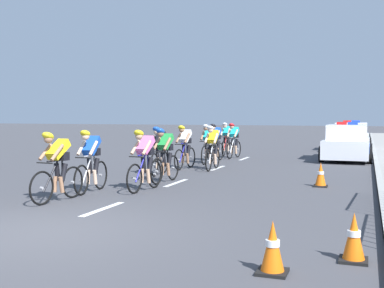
% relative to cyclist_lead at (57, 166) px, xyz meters
% --- Properties ---
extents(ground_plane, '(160.00, 160.00, 0.00)m').
position_rel_cyclist_lead_xyz_m(ground_plane, '(1.36, -2.39, -0.79)').
color(ground_plane, '#424247').
extents(kerb_edge, '(0.16, 60.00, 0.13)m').
position_rel_cyclist_lead_xyz_m(kerb_edge, '(6.67, 11.61, -0.72)').
color(kerb_edge, '#9E9E99').
rests_on(kerb_edge, ground).
extents(lane_markings_centre, '(0.14, 17.60, 0.01)m').
position_rel_cyclist_lead_xyz_m(lane_markings_centre, '(1.36, 3.59, -0.78)').
color(lane_markings_centre, white).
rests_on(lane_markings_centre, ground).
extents(cyclist_lead, '(0.45, 1.72, 1.56)m').
position_rel_cyclist_lead_xyz_m(cyclist_lead, '(0.00, 0.00, 0.00)').
color(cyclist_lead, black).
rests_on(cyclist_lead, ground).
extents(cyclist_second, '(0.44, 1.72, 1.56)m').
position_rel_cyclist_lead_xyz_m(cyclist_second, '(0.01, 1.37, 0.00)').
color(cyclist_second, black).
rests_on(cyclist_second, ground).
extents(cyclist_third, '(0.44, 1.72, 1.56)m').
position_rel_cyclist_lead_xyz_m(cyclist_third, '(1.14, 2.01, 0.00)').
color(cyclist_third, black).
rests_on(cyclist_third, ground).
extents(cyclist_fourth, '(0.44, 1.72, 1.56)m').
position_rel_cyclist_lead_xyz_m(cyclist_fourth, '(1.02, 3.59, 0.00)').
color(cyclist_fourth, black).
rests_on(cyclist_fourth, ground).
extents(cyclist_fifth, '(0.44, 1.72, 1.56)m').
position_rel_cyclist_lead_xyz_m(cyclist_fifth, '(0.18, 5.13, 0.00)').
color(cyclist_fifth, black).
rests_on(cyclist_fifth, ground).
extents(cyclist_sixth, '(0.44, 1.72, 1.56)m').
position_rel_cyclist_lead_xyz_m(cyclist_sixth, '(0.35, 6.97, 0.00)').
color(cyclist_sixth, black).
rests_on(cyclist_sixth, ground).
extents(cyclist_seventh, '(0.42, 1.72, 1.56)m').
position_rel_cyclist_lead_xyz_m(cyclist_seventh, '(0.53, 9.01, 0.00)').
color(cyclist_seventh, black).
rests_on(cyclist_seventh, ground).
extents(cyclist_eighth, '(0.42, 1.72, 1.56)m').
position_rel_cyclist_lead_xyz_m(cyclist_eighth, '(1.36, 6.98, 0.00)').
color(cyclist_eighth, black).
rests_on(cyclist_eighth, ground).
extents(cyclist_ninth, '(0.45, 1.72, 1.56)m').
position_rel_cyclist_lead_xyz_m(cyclist_ninth, '(0.53, 10.04, 0.00)').
color(cyclist_ninth, black).
rests_on(cyclist_ninth, ground).
extents(cyclist_tenth, '(0.45, 1.72, 1.56)m').
position_rel_cyclist_lead_xyz_m(cyclist_tenth, '(0.88, 11.63, 0.00)').
color(cyclist_tenth, black).
rests_on(cyclist_tenth, ground).
extents(cyclist_eleventh, '(0.43, 1.72, 1.56)m').
position_rel_cyclist_lead_xyz_m(cyclist_eleventh, '(0.14, 13.00, 0.00)').
color(cyclist_eleventh, black).
rests_on(cyclist_eleventh, ground).
extents(police_car_nearest, '(2.03, 4.41, 1.59)m').
position_rel_cyclist_lead_xyz_m(police_car_nearest, '(5.54, 12.44, -0.11)').
color(police_car_nearest, silver).
rests_on(police_car_nearest, ground).
extents(police_car_second, '(2.01, 4.41, 1.59)m').
position_rel_cyclist_lead_xyz_m(police_car_second, '(5.54, 18.12, -0.11)').
color(police_car_second, white).
rests_on(police_car_second, ground).
extents(traffic_cone_near, '(0.36, 0.36, 0.64)m').
position_rel_cyclist_lead_xyz_m(traffic_cone_near, '(6.19, -2.41, -0.48)').
color(traffic_cone_near, black).
rests_on(traffic_cone_near, ground).
extents(traffic_cone_mid, '(0.36, 0.36, 0.64)m').
position_rel_cyclist_lead_xyz_m(traffic_cone_mid, '(5.30, -3.24, -0.48)').
color(traffic_cone_mid, black).
rests_on(traffic_cone_mid, ground).
extents(traffic_cone_far, '(0.36, 0.36, 0.64)m').
position_rel_cyclist_lead_xyz_m(traffic_cone_far, '(5.20, 4.20, -0.48)').
color(traffic_cone_far, black).
rests_on(traffic_cone_far, ground).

